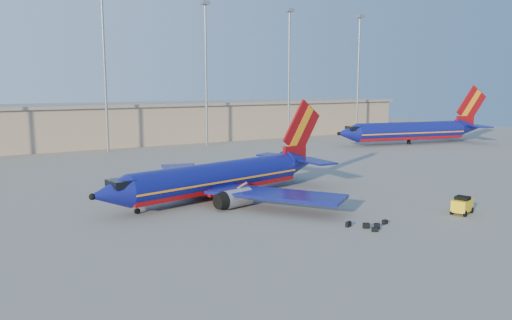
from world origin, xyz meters
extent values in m
plane|color=slate|center=(0.00, 0.00, 0.00)|extent=(220.00, 220.00, 0.00)
cube|color=gray|center=(10.00, 58.00, 4.00)|extent=(120.00, 15.00, 8.00)
cube|color=slate|center=(10.00, 58.00, 8.20)|extent=(122.00, 16.00, 0.60)
cylinder|color=gray|center=(-5.00, 46.00, 14.00)|extent=(0.44, 0.44, 28.00)
cylinder|color=gray|center=(15.00, 46.00, 14.00)|extent=(0.44, 0.44, 28.00)
cube|color=gray|center=(15.00, 46.00, 28.30)|extent=(1.60, 1.60, 0.70)
cylinder|color=gray|center=(35.00, 46.00, 14.00)|extent=(0.44, 0.44, 28.00)
cube|color=gray|center=(35.00, 46.00, 28.30)|extent=(1.60, 1.60, 0.70)
cylinder|color=gray|center=(55.00, 46.00, 14.00)|extent=(0.44, 0.44, 28.00)
cube|color=gray|center=(55.00, 46.00, 28.30)|extent=(1.60, 1.60, 0.70)
cylinder|color=navy|center=(-3.93, 1.87, 2.41)|extent=(21.63, 7.70, 3.30)
cube|color=maroon|center=(-3.93, 1.87, 1.56)|extent=(21.50, 7.09, 1.16)
cube|color=orange|center=(-3.93, 1.87, 2.19)|extent=(21.63, 7.73, 0.20)
cone|color=navy|center=(-16.23, -0.76, 2.41)|extent=(4.35, 4.01, 3.30)
cube|color=black|center=(-15.09, -0.51, 3.26)|extent=(2.58, 2.72, 0.71)
cone|color=navy|center=(8.81, 4.59, 2.72)|extent=(5.23, 4.20, 3.30)
cube|color=maroon|center=(8.11, 4.44, 3.92)|extent=(3.77, 1.26, 1.96)
cube|color=maroon|center=(9.33, 4.70, 7.05)|extent=(6.46, 1.65, 7.12)
cube|color=orange|center=(9.16, 4.66, 7.05)|extent=(4.34, 1.28, 5.58)
cube|color=navy|center=(7.83, 7.48, 3.21)|extent=(4.77, 6.30, 0.20)
cube|color=navy|center=(9.09, 1.55, 3.21)|extent=(2.68, 5.71, 0.20)
cube|color=navy|center=(-4.26, 9.82, 1.61)|extent=(7.23, 14.45, 0.31)
cube|color=navy|center=(-0.98, -5.53, 1.61)|extent=(11.74, 13.80, 0.31)
cube|color=maroon|center=(-3.49, 1.96, 1.20)|extent=(5.96, 4.52, 0.89)
cylinder|color=gray|center=(-5.94, 6.18, 1.03)|extent=(3.53, 2.50, 1.87)
cylinder|color=gray|center=(-4.00, -2.89, 1.03)|extent=(3.53, 2.50, 1.87)
cylinder|color=gray|center=(-13.52, -0.18, 0.49)|extent=(0.25, 0.25, 0.98)
cylinder|color=black|center=(-13.52, -0.18, 0.29)|extent=(0.60, 0.34, 0.57)
cylinder|color=black|center=(-3.10, 4.42, 0.37)|extent=(0.84, 0.64, 0.75)
cylinder|color=black|center=(-2.13, -0.12, 0.37)|extent=(0.84, 0.64, 0.75)
cylinder|color=navy|center=(52.49, 26.87, 2.78)|extent=(24.97, 8.54, 3.81)
cube|color=maroon|center=(52.49, 26.87, 1.80)|extent=(24.83, 7.83, 1.34)
cube|color=orange|center=(52.49, 26.87, 2.52)|extent=(24.97, 8.58, 0.23)
cone|color=navy|center=(38.26, 29.69, 2.78)|extent=(4.98, 4.58, 3.81)
cube|color=black|center=(39.57, 29.43, 3.76)|extent=(2.94, 3.11, 0.82)
cone|color=navy|center=(67.23, 23.94, 3.14)|extent=(5.99, 4.78, 3.81)
cube|color=maroon|center=(66.42, 24.10, 4.53)|extent=(4.35, 1.40, 2.26)
cube|color=maroon|center=(67.84, 23.82, 8.13)|extent=(7.47, 1.79, 8.21)
cube|color=orange|center=(67.63, 23.86, 8.13)|extent=(5.01, 1.40, 6.44)
cube|color=navy|center=(67.51, 27.45, 3.70)|extent=(3.18, 6.63, 0.23)
cube|color=navy|center=(66.15, 20.59, 3.70)|extent=(5.43, 7.27, 0.23)
cylinder|color=black|center=(52.49, 26.87, 0.46)|extent=(0.85, 0.85, 0.93)
cube|color=yellow|center=(13.89, -15.98, 0.86)|extent=(2.71, 2.06, 1.14)
cube|color=black|center=(13.89, -15.98, 1.54)|extent=(1.48, 1.55, 0.40)
cylinder|color=black|center=(12.82, -15.68, 0.30)|extent=(0.63, 0.38, 0.59)
cylinder|color=black|center=(13.22, -16.86, 0.30)|extent=(0.63, 0.38, 0.59)
cylinder|color=black|center=(14.55, -15.09, 0.30)|extent=(0.63, 0.38, 0.59)
cylinder|color=black|center=(14.95, -16.28, 0.30)|extent=(0.63, 0.38, 0.59)
cube|color=black|center=(2.36, -16.17, 0.19)|extent=(0.60, 0.51, 0.38)
cube|color=black|center=(3.16, -15.56, 0.24)|extent=(0.54, 0.45, 0.49)
cube|color=black|center=(4.83, -14.84, 0.19)|extent=(0.52, 0.40, 0.38)
cube|color=black|center=(1.38, -13.87, 0.23)|extent=(0.70, 0.48, 0.46)
cube|color=black|center=(2.42, -15.03, 0.24)|extent=(0.64, 0.51, 0.48)
camera|label=1|loc=(-27.17, -46.79, 12.56)|focal=35.00mm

